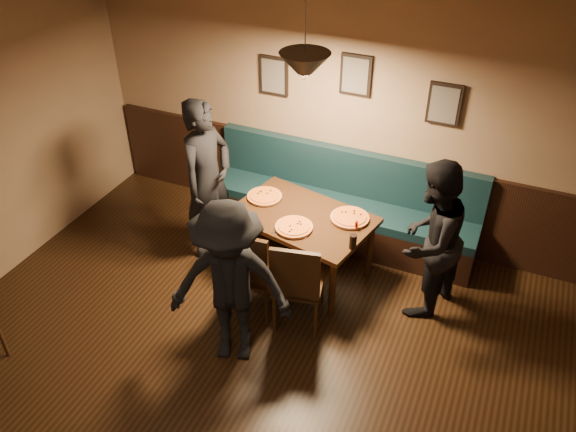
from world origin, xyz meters
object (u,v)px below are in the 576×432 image
at_px(chair_near_right, 299,281).
at_px(diner_right, 430,240).
at_px(chair_near_left, 254,268).
at_px(diner_front, 230,285).
at_px(booth_bench, 340,201).
at_px(tabasco_bottle, 356,225).
at_px(dining_table, 302,245).
at_px(soda_glass, 353,242).
at_px(diner_left, 208,181).

relative_size(chair_near_right, diner_right, 0.62).
relative_size(chair_near_left, diner_front, 0.63).
bearing_deg(booth_bench, tabasco_bottle, -60.75).
bearing_deg(dining_table, soda_glass, -12.62).
height_order(diner_right, diner_front, diner_right).
distance_m(dining_table, chair_near_left, 0.72).
distance_m(booth_bench, tabasco_bottle, 0.88).
bearing_deg(chair_near_left, tabasco_bottle, 35.36).
bearing_deg(dining_table, tabasco_bottle, 11.15).
bearing_deg(soda_glass, dining_table, 155.05).
height_order(chair_near_left, diner_front, diner_front).
relative_size(dining_table, tabasco_bottle, 11.40).
bearing_deg(tabasco_bottle, soda_glass, -78.54).
bearing_deg(dining_table, diner_front, -83.49).
relative_size(diner_right, soda_glass, 10.92).
bearing_deg(booth_bench, soda_glass, -65.22).
xyz_separation_m(diner_right, tabasco_bottle, (-0.69, -0.02, -0.02)).
height_order(booth_bench, diner_front, diner_front).
relative_size(dining_table, diner_front, 0.85).
relative_size(booth_bench, soda_glass, 20.39).
relative_size(diner_left, tabasco_bottle, 14.98).
relative_size(chair_near_left, diner_left, 0.57).
relative_size(dining_table, chair_near_right, 1.35).
relative_size(chair_near_right, diner_left, 0.56).
distance_m(dining_table, soda_glass, 0.81).
bearing_deg(diner_right, tabasco_bottle, -70.03).
height_order(chair_near_left, chair_near_right, chair_near_left).
height_order(diner_left, soda_glass, diner_left).
xyz_separation_m(diner_front, soda_glass, (0.75, 0.97, -0.00)).
bearing_deg(diner_left, booth_bench, -47.91).
height_order(diner_front, soda_glass, diner_front).
distance_m(dining_table, diner_right, 1.33).
distance_m(dining_table, chair_near_right, 0.73).
relative_size(booth_bench, diner_right, 1.87).
bearing_deg(diner_left, diner_front, -133.13).
height_order(diner_right, soda_glass, diner_right).
distance_m(chair_near_left, diner_front, 0.66).
bearing_deg(soda_glass, booth_bench, 114.78).
distance_m(booth_bench, diner_left, 1.46).
distance_m(diner_left, diner_right, 2.30).
bearing_deg(chair_near_right, booth_bench, 81.47).
bearing_deg(chair_near_left, diner_left, 136.94).
bearing_deg(chair_near_right, tabasco_bottle, 52.05).
xyz_separation_m(booth_bench, chair_near_right, (0.09, -1.38, 0.00)).
bearing_deg(chair_near_right, dining_table, 97.92).
xyz_separation_m(dining_table, chair_near_left, (-0.21, -0.67, 0.15)).
bearing_deg(chair_near_left, booth_bench, 69.99).
bearing_deg(chair_near_right, diner_front, -134.52).
xyz_separation_m(chair_near_right, diner_left, (-1.29, 0.64, 0.39)).
xyz_separation_m(chair_near_left, soda_glass, (0.83, 0.39, 0.29)).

